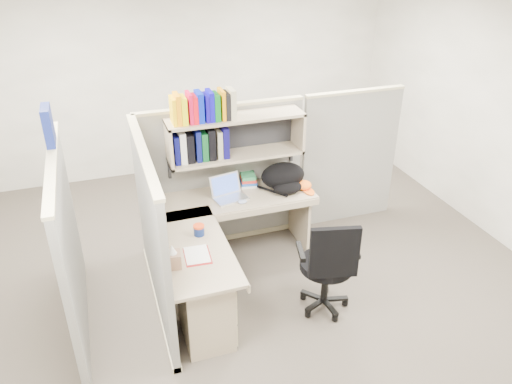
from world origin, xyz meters
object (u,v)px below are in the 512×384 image
object	(u,v)px
desk	(215,275)
snack_canister	(199,230)
backpack	(285,178)
laptop	(230,189)
task_chair	(327,279)

from	to	relation	value
desk	snack_canister	distance (m)	0.43
desk	backpack	distance (m)	1.36
laptop	task_chair	size ratio (longest dim) A/B	0.32
backpack	task_chair	bearing A→B (deg)	-110.21
snack_canister	task_chair	distance (m)	1.26
task_chair	backpack	bearing A→B (deg)	88.95
laptop	backpack	size ratio (longest dim) A/B	0.70
backpack	task_chair	distance (m)	1.23
laptop	backpack	world-z (taller)	backpack
laptop	backpack	xyz separation A→B (m)	(0.61, 0.00, 0.02)
task_chair	laptop	bearing A→B (deg)	117.71
desk	backpack	xyz separation A→B (m)	(0.99, 0.82, 0.43)
laptop	task_chair	distance (m)	1.35
desk	snack_canister	size ratio (longest dim) A/B	16.89
desk	laptop	xyz separation A→B (m)	(0.38, 0.82, 0.41)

